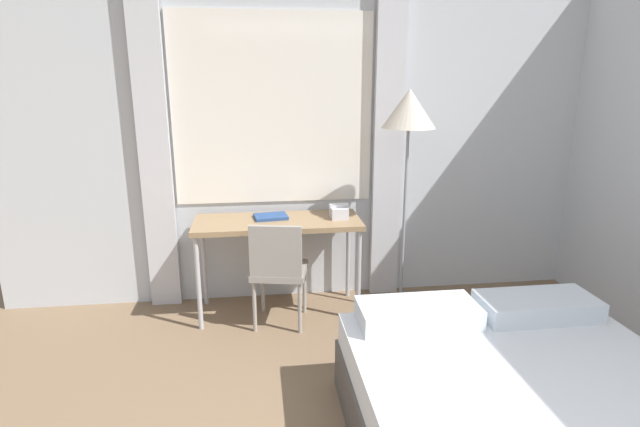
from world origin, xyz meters
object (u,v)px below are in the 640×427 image
Objects in this scene: desk at (278,228)px; standing_lamp at (409,118)px; telephone at (339,212)px; book at (271,216)px; desk_chair at (278,267)px.

desk is 1.30m from standing_lamp.
telephone is 0.64× the size of book.
standing_lamp reaches higher than book.
desk_chair is 0.47× the size of standing_lamp.
standing_lamp is 0.89m from telephone.
desk_chair is 1.47m from standing_lamp.
desk is 1.55× the size of desk_chair.
desk_chair is 0.43m from book.
desk is 0.73× the size of standing_lamp.
desk is 7.31× the size of telephone.
desk is at bearing 173.20° from standing_lamp.
desk is at bearing -50.42° from book.
desk_chair reaches higher than desk.
telephone is at bearing -5.90° from book.
desk is 0.50m from telephone.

